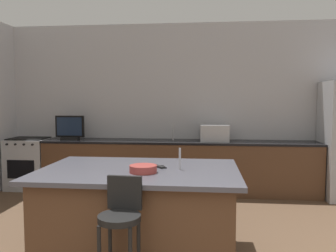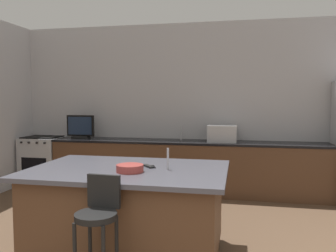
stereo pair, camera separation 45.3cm
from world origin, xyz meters
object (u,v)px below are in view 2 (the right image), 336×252
object	(u,v)px
range_oven	(43,161)
cell_phone	(151,167)
kitchen_island	(129,211)
tv_monitor	(81,128)
fruit_bowl	(130,168)
tv_remote	(148,166)
bar_stool_center	(98,226)
microwave	(222,134)

from	to	relation	value
range_oven	cell_phone	bearing A→B (deg)	-41.22
kitchen_island	range_oven	size ratio (longest dim) A/B	2.17
tv_monitor	fruit_bowl	world-z (taller)	tv_monitor
fruit_bowl	cell_phone	world-z (taller)	fruit_bowl
range_oven	fruit_bowl	bearing A→B (deg)	-45.92
tv_monitor	tv_remote	size ratio (longest dim) A/B	3.02
range_oven	cell_phone	world-z (taller)	range_oven
kitchen_island	bar_stool_center	size ratio (longest dim) A/B	2.03
microwave	cell_phone	distance (m)	2.48
microwave	range_oven	bearing A→B (deg)	-179.98
range_oven	bar_stool_center	size ratio (longest dim) A/B	0.93
microwave	tv_remote	bearing A→B (deg)	-105.09
tv_monitor	tv_remote	world-z (taller)	tv_monitor
bar_stool_center	cell_phone	bearing A→B (deg)	80.20
kitchen_island	tv_monitor	distance (m)	3.05
cell_phone	bar_stool_center	bearing A→B (deg)	-126.70
cell_phone	tv_remote	distance (m)	0.03
kitchen_island	tv_remote	size ratio (longest dim) A/B	11.85
fruit_bowl	tv_remote	bearing A→B (deg)	66.80
range_oven	fruit_bowl	xyz separation A→B (m)	(2.59, -2.67, 0.49)
tv_monitor	bar_stool_center	world-z (taller)	tv_monitor
cell_phone	range_oven	bearing A→B (deg)	115.67
tv_monitor	cell_phone	world-z (taller)	tv_monitor
cell_phone	kitchen_island	bearing A→B (deg)	-177.76
microwave	bar_stool_center	xyz separation A→B (m)	(-0.84, -3.30, -0.45)
tv_monitor	range_oven	bearing A→B (deg)	176.38
range_oven	cell_phone	xyz separation A→B (m)	(2.73, -2.40, 0.46)
cell_phone	tv_remote	xyz separation A→B (m)	(-0.03, -0.01, 0.01)
kitchen_island	range_oven	distance (m)	3.54
bar_stool_center	tv_remote	bearing A→B (deg)	81.95
bar_stool_center	range_oven	bearing A→B (deg)	131.15
tv_monitor	tv_remote	xyz separation A→B (m)	(1.90, -2.36, -0.18)
range_oven	tv_remote	bearing A→B (deg)	-41.70
microwave	bar_stool_center	size ratio (longest dim) A/B	0.48
microwave	fruit_bowl	size ratio (longest dim) A/B	1.80
fruit_bowl	microwave	bearing A→B (deg)	74.07
fruit_bowl	range_oven	bearing A→B (deg)	134.08
kitchen_island	cell_phone	distance (m)	0.51
tv_monitor	bar_stool_center	xyz separation A→B (m)	(1.71, -3.25, -0.51)
kitchen_island	microwave	world-z (taller)	microwave
microwave	kitchen_island	bearing A→B (deg)	-108.53
tv_monitor	fruit_bowl	size ratio (longest dim) A/B	1.93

